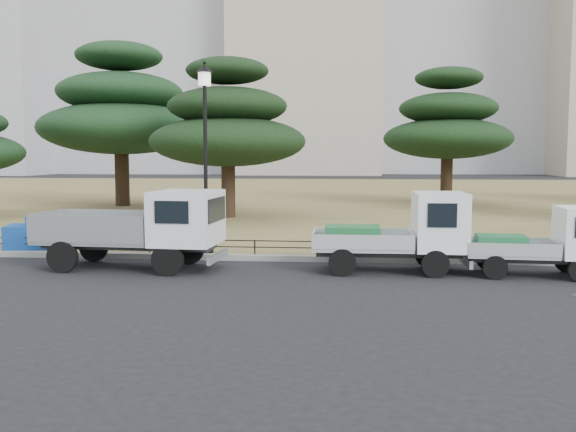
# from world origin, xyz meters

# --- Properties ---
(ground) EXTENTS (220.00, 220.00, 0.00)m
(ground) POSITION_xyz_m (0.00, 0.00, 0.00)
(ground) COLOR black
(lawn) EXTENTS (120.00, 56.00, 0.15)m
(lawn) POSITION_xyz_m (0.00, 30.60, 0.07)
(lawn) COLOR olive
(lawn) RESTS_ON ground
(curb) EXTENTS (120.00, 0.25, 0.16)m
(curb) POSITION_xyz_m (0.00, 2.60, 0.08)
(curb) COLOR gray
(curb) RESTS_ON ground
(truck_large) EXTENTS (4.70, 2.09, 2.01)m
(truck_large) POSITION_xyz_m (-3.68, 1.07, 1.12)
(truck_large) COLOR black
(truck_large) RESTS_ON ground
(truck_kei_front) EXTENTS (3.75, 1.66, 1.98)m
(truck_kei_front) POSITION_xyz_m (2.91, 1.30, 0.98)
(truck_kei_front) COLOR black
(truck_kei_front) RESTS_ON ground
(truck_kei_rear) EXTENTS (3.28, 1.57, 1.67)m
(truck_kei_rear) POSITION_xyz_m (6.30, 1.00, 0.84)
(truck_kei_rear) COLOR black
(truck_kei_rear) RESTS_ON ground
(street_lamp) EXTENTS (0.47, 0.47, 5.23)m
(street_lamp) POSITION_xyz_m (-2.40, 2.90, 3.69)
(street_lamp) COLOR black
(street_lamp) RESTS_ON lawn
(pipe_fence) EXTENTS (38.00, 0.04, 0.40)m
(pipe_fence) POSITION_xyz_m (0.00, 2.75, 0.44)
(pipe_fence) COLOR black
(pipe_fence) RESTS_ON lawn
(tarp_pile) EXTENTS (1.70, 1.41, 0.99)m
(tarp_pile) POSITION_xyz_m (-7.67, 3.28, 0.55)
(tarp_pile) COLOR #134398
(tarp_pile) RESTS_ON lawn
(pine_west_near) EXTENTS (8.73, 8.73, 8.73)m
(pine_west_near) POSITION_xyz_m (-10.70, 19.06, 5.19)
(pine_west_near) COLOR black
(pine_west_near) RESTS_ON lawn
(pine_center_left) EXTENTS (6.85, 6.85, 6.97)m
(pine_center_left) POSITION_xyz_m (-3.74, 13.21, 4.17)
(pine_center_left) COLOR black
(pine_center_left) RESTS_ON lawn
(pine_center_right) EXTENTS (7.20, 7.20, 7.64)m
(pine_center_right) POSITION_xyz_m (7.07, 22.43, 4.58)
(pine_center_right) COLOR black
(pine_center_right) RESTS_ON lawn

